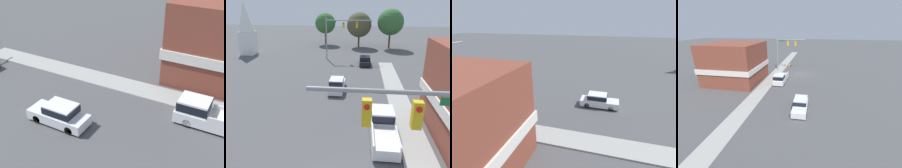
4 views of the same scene
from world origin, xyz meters
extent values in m
plane|color=#4C4C4F|center=(0.00, 0.00, 0.00)|extent=(200.00, 200.00, 0.00)
cube|color=#9E9E99|center=(5.70, 0.00, 0.07)|extent=(2.40, 60.00, 0.14)
cylinder|color=gray|center=(6.04, -2.52, 4.00)|extent=(0.22, 0.22, 7.99)
cylinder|color=gray|center=(2.72, -2.52, 7.49)|extent=(6.65, 0.18, 0.18)
cube|color=gold|center=(3.43, -2.52, 6.63)|extent=(0.36, 0.36, 1.05)
sphere|color=red|center=(3.43, -2.72, 6.94)|extent=(0.22, 0.22, 0.22)
cube|color=gold|center=(1.61, -2.52, 6.63)|extent=(0.36, 0.36, 1.05)
sphere|color=red|center=(1.61, -2.72, 6.94)|extent=(0.22, 0.22, 0.22)
cube|color=#196B38|center=(4.84, -2.52, 7.20)|extent=(1.40, 0.04, 0.30)
cylinder|color=black|center=(-2.39, 17.27, 0.33)|extent=(0.22, 0.66, 0.66)
cylinder|color=black|center=(-0.82, 17.27, 0.33)|extent=(0.22, 0.66, 0.66)
cylinder|color=black|center=(-2.39, 14.39, 0.33)|extent=(0.22, 0.66, 0.66)
cylinder|color=black|center=(-0.82, 14.39, 0.33)|extent=(0.22, 0.66, 0.66)
cube|color=silver|center=(-1.61, 15.83, 0.55)|extent=(1.79, 4.64, 0.74)
cube|color=silver|center=(-1.61, 15.56, 1.30)|extent=(1.64, 2.23, 0.75)
cube|color=black|center=(-1.61, 15.56, 1.30)|extent=(1.66, 2.32, 0.52)
cylinder|color=black|center=(2.46, 7.34, 0.33)|extent=(0.22, 0.66, 0.66)
cylinder|color=black|center=(4.19, 7.34, 0.33)|extent=(0.22, 0.66, 0.66)
cylinder|color=black|center=(2.46, 3.78, 0.33)|extent=(0.22, 0.66, 0.66)
cylinder|color=black|center=(4.19, 3.78, 0.33)|extent=(0.22, 0.66, 0.66)
cube|color=white|center=(3.32, 5.56, 0.61)|extent=(1.95, 5.74, 0.85)
cube|color=white|center=(3.32, 7.14, 1.49)|extent=(1.85, 2.18, 0.92)
cube|color=black|center=(3.32, 7.14, 1.49)|extent=(1.87, 2.27, 0.64)
cube|color=white|center=(2.41, 4.32, 1.21)|extent=(0.12, 3.26, 0.35)
cube|color=white|center=(4.24, 4.32, 1.21)|extent=(0.12, 3.26, 0.35)
cylinder|color=orange|center=(3.90, -6.25, 0.49)|extent=(0.53, 0.53, 0.97)
cylinder|color=white|center=(3.90, -6.25, 0.54)|extent=(0.54, 0.54, 0.18)
cube|color=brown|center=(12.18, 6.27, 3.74)|extent=(9.57, 10.20, 7.47)
cube|color=silver|center=(12.18, 6.27, 3.05)|extent=(9.87, 10.50, 0.90)
camera|label=1|loc=(-16.34, 3.31, 13.95)|focal=50.00mm
camera|label=2|loc=(1.35, -9.79, 10.42)|focal=35.00mm
camera|label=3|loc=(18.45, 16.91, 10.29)|focal=28.00mm
camera|label=4|loc=(-3.23, 32.99, 10.41)|focal=24.00mm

